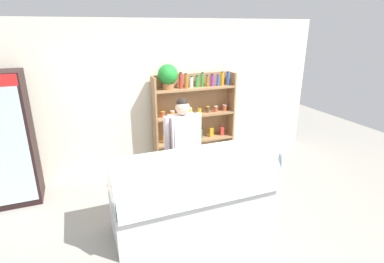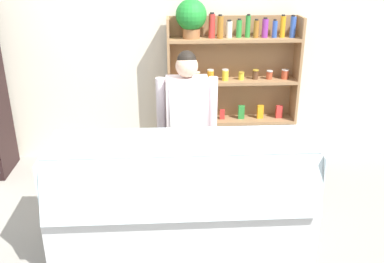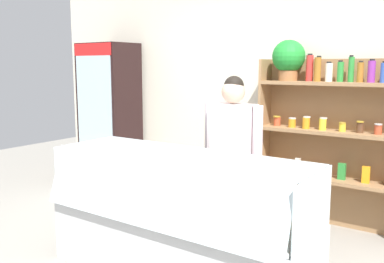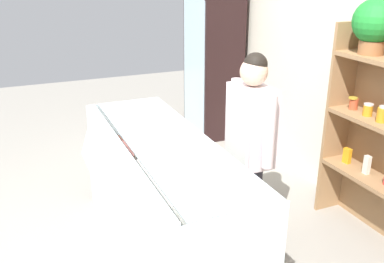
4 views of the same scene
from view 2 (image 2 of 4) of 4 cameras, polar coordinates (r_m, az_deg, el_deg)
name	(u,v)px [view 2 (image 2 of 4)]	position (r m, az deg, el deg)	size (l,w,h in m)	color
ground_plane	(168,245)	(3.98, -3.16, -14.90)	(12.00, 12.00, 0.00)	gray
back_wall	(165,50)	(5.23, -3.65, 10.82)	(6.80, 0.10, 2.70)	silver
shelving_unit	(224,68)	(5.10, 4.24, 8.38)	(1.54, 0.35, 1.96)	#9E754C
deli_display_case	(182,216)	(3.79, -1.39, -11.18)	(2.18, 0.80, 1.01)	silver
shop_clerk	(187,119)	(4.13, -0.66, 1.67)	(0.59, 0.25, 1.61)	#2D2D38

